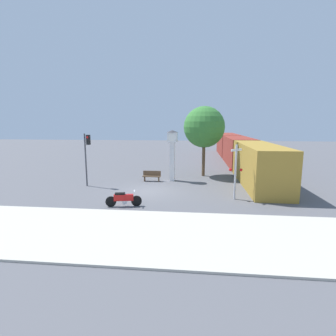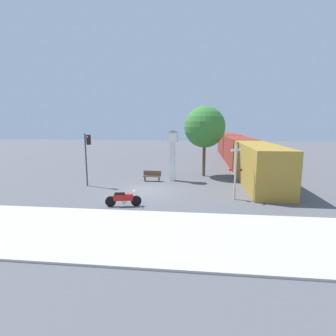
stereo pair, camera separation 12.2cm
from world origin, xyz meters
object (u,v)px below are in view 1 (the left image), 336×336
(motorcycle, at_px, (124,199))
(freight_train, at_px, (238,151))
(street_tree, at_px, (204,127))
(clock_tower, at_px, (172,148))
(railroad_crossing_signal, at_px, (236,170))
(traffic_light, at_px, (87,150))
(bench, at_px, (152,176))

(motorcycle, relative_size, freight_train, 0.07)
(street_tree, bearing_deg, clock_tower, -138.87)
(clock_tower, xyz_separation_m, railroad_crossing_signal, (4.77, -5.47, -0.96))
(clock_tower, distance_m, railroad_crossing_signal, 7.32)
(traffic_light, xyz_separation_m, railroad_crossing_signal, (11.47, -2.63, -0.93))
(freight_train, height_order, railroad_crossing_signal, railroad_crossing_signal)
(street_tree, distance_m, bench, 6.96)
(railroad_crossing_signal, bearing_deg, traffic_light, 167.06)
(motorcycle, height_order, traffic_light, traffic_light)
(motorcycle, distance_m, bench, 7.39)
(railroad_crossing_signal, bearing_deg, bench, 142.52)
(traffic_light, height_order, street_tree, street_tree)
(motorcycle, height_order, bench, motorcycle)
(street_tree, bearing_deg, freight_train, 59.98)
(railroad_crossing_signal, bearing_deg, street_tree, 103.55)
(motorcycle, bearing_deg, clock_tower, 62.09)
(traffic_light, distance_m, railroad_crossing_signal, 11.80)
(freight_train, relative_size, railroad_crossing_signal, 8.84)
(clock_tower, relative_size, street_tree, 0.67)
(motorcycle, height_order, clock_tower, clock_tower)
(traffic_light, distance_m, bench, 5.99)
(motorcycle, height_order, railroad_crossing_signal, railroad_crossing_signal)
(motorcycle, distance_m, freight_train, 20.58)
(railroad_crossing_signal, height_order, street_tree, street_tree)
(freight_train, relative_size, traffic_light, 7.63)
(clock_tower, bearing_deg, motorcycle, -106.70)
(traffic_light, bearing_deg, bench, 26.21)
(clock_tower, height_order, freight_train, clock_tower)
(clock_tower, bearing_deg, street_tree, 41.13)
(freight_train, xyz_separation_m, bench, (-9.17, -10.74, -1.21))
(street_tree, bearing_deg, railroad_crossing_signal, -76.45)
(traffic_light, xyz_separation_m, bench, (4.89, 2.41, -2.48))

